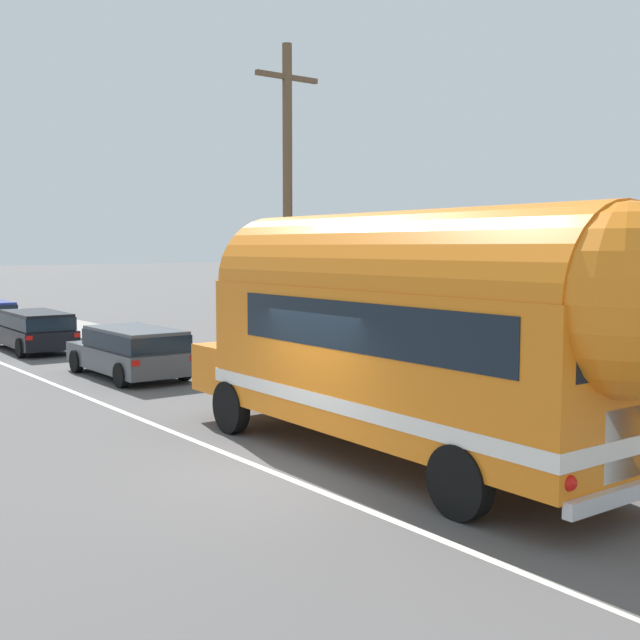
{
  "coord_description": "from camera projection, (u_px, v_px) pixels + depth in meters",
  "views": [
    {
      "loc": [
        -6.83,
        -10.11,
        3.54
      ],
      "look_at": [
        2.15,
        1.68,
        2.18
      ],
      "focal_mm": 44.6,
      "sensor_mm": 36.0,
      "label": 1
    }
  ],
  "objects": [
    {
      "name": "car_lead",
      "position": [
        132.0,
        349.0,
        21.55
      ],
      "size": [
        1.97,
        4.53,
        1.37
      ],
      "color": "#474C51",
      "rests_on": "ground"
    },
    {
      "name": "ground_plane",
      "position": [
        276.0,
        474.0,
        12.45
      ],
      "size": [
        300.0,
        300.0,
        0.0
      ],
      "primitive_type": "plane",
      "color": "#565454"
    },
    {
      "name": "utility_pole",
      "position": [
        288.0,
        212.0,
        19.76
      ],
      "size": [
        1.8,
        0.24,
        8.5
      ],
      "color": "brown",
      "rests_on": "ground"
    },
    {
      "name": "painted_bus",
      "position": [
        419.0,
        326.0,
        12.49
      ],
      "size": [
        2.75,
        10.53,
        4.12
      ],
      "color": "orange",
      "rests_on": "ground"
    },
    {
      "name": "sidewalk_slab",
      "position": [
        233.0,
        364.0,
        23.55
      ],
      "size": [
        2.65,
        90.0,
        0.15
      ],
      "primitive_type": "cube",
      "color": "gray",
      "rests_on": "ground"
    },
    {
      "name": "lane_markings",
      "position": [
        96.0,
        369.0,
        23.05
      ],
      "size": [
        4.07,
        80.0,
        0.01
      ],
      "color": "silver",
      "rests_on": "ground"
    },
    {
      "name": "car_second",
      "position": [
        34.0,
        328.0,
        27.02
      ],
      "size": [
        2.0,
        4.79,
        1.37
      ],
      "color": "black",
      "rests_on": "ground"
    }
  ]
}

